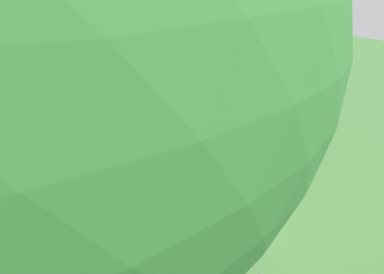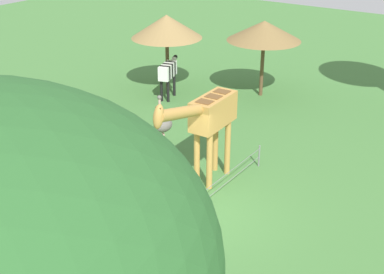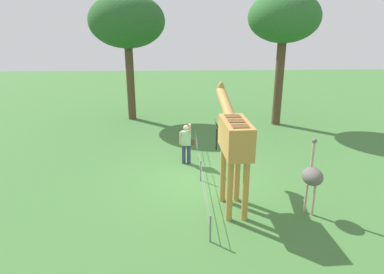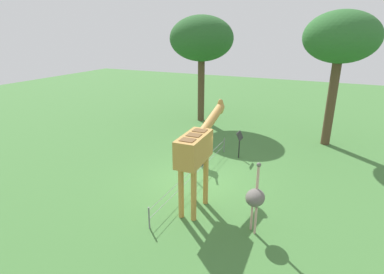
{
  "view_description": "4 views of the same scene",
  "coord_description": "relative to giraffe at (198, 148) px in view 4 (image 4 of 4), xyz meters",
  "views": [
    {
      "loc": [
        9.29,
        -4.28,
        5.8
      ],
      "look_at": [
        0.29,
        0.11,
        2.36
      ],
      "focal_mm": 45.0,
      "sensor_mm": 36.0,
      "label": 1
    },
    {
      "loc": [
        10.11,
        6.82,
        8.02
      ],
      "look_at": [
        -0.73,
        -0.64,
        1.92
      ],
      "focal_mm": 48.78,
      "sensor_mm": 36.0,
      "label": 2
    },
    {
      "loc": [
        -10.7,
        0.86,
        5.2
      ],
      "look_at": [
        -0.54,
        0.42,
        1.8
      ],
      "focal_mm": 31.55,
      "sensor_mm": 36.0,
      "label": 3
    },
    {
      "loc": [
        -10.2,
        -4.5,
        5.83
      ],
      "look_at": [
        -0.49,
        0.03,
        2.08
      ],
      "focal_mm": 28.38,
      "sensor_mm": 36.0,
      "label": 4
    }
  ],
  "objects": [
    {
      "name": "tree_northeast",
      "position": [
        10.04,
        4.21,
        3.17
      ],
      "size": [
        4.06,
        4.06,
        6.81
      ],
      "color": "brown",
      "rests_on": "ground_plane"
    },
    {
      "name": "visitor",
      "position": [
        3.22,
        1.25,
        -1.26
      ],
      "size": [
        0.6,
        0.59,
        1.75
      ],
      "color": "navy",
      "rests_on": "ground_plane"
    },
    {
      "name": "giraffe",
      "position": [
        0.0,
        0.0,
        0.0
      ],
      "size": [
        3.79,
        0.76,
        3.39
      ],
      "color": "#BC8942",
      "rests_on": "ground_plane"
    },
    {
      "name": "tree_east",
      "position": [
        8.61,
        -3.81,
        3.31
      ],
      "size": [
        3.62,
        3.62,
        6.83
      ],
      "color": "brown",
      "rests_on": "ground_plane"
    },
    {
      "name": "ground_plane",
      "position": [
        1.64,
        0.72,
        -2.16
      ],
      "size": [
        60.0,
        60.0,
        0.0
      ],
      "primitive_type": "plane",
      "color": "#427538"
    },
    {
      "name": "wire_fence",
      "position": [
        1.64,
        0.8,
        -1.76
      ],
      "size": [
        7.05,
        0.05,
        0.75
      ],
      "color": "slate",
      "rests_on": "ground_plane"
    },
    {
      "name": "ostrich",
      "position": [
        -0.64,
        -2.16,
        -0.99
      ],
      "size": [
        0.7,
        0.56,
        2.25
      ],
      "color": "#CC9E93",
      "rests_on": "ground_plane"
    },
    {
      "name": "info_sign",
      "position": [
        4.74,
        -0.09,
        -1.21
      ],
      "size": [
        0.56,
        0.21,
        1.32
      ],
      "color": "black",
      "rests_on": "ground_plane"
    }
  ]
}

